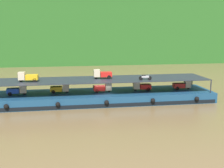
% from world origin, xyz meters
% --- Properties ---
extents(ground_plane, '(400.00, 400.00, 0.00)m').
position_xyz_m(ground_plane, '(0.00, 0.00, 0.00)').
color(ground_plane, brown).
extents(hillside_far_bank, '(134.34, 31.01, 31.46)m').
position_xyz_m(hillside_far_bank, '(0.00, 60.29, 17.72)').
color(hillside_far_bank, '#286023').
rests_on(hillside_far_bank, ground).
extents(cargo_barge, '(33.34, 7.95, 1.50)m').
position_xyz_m(cargo_barge, '(-0.00, -0.03, 0.75)').
color(cargo_barge, navy).
rests_on(cargo_barge, ground).
extents(cargo_rack, '(31.74, 6.61, 2.00)m').
position_xyz_m(cargo_rack, '(0.00, 0.00, 3.44)').
color(cargo_rack, '#232833').
rests_on(cargo_rack, cargo_barge).
extents(mini_truck_lower_stern, '(2.79, 1.29, 1.38)m').
position_xyz_m(mini_truck_lower_stern, '(-12.47, 0.18, 2.19)').
color(mini_truck_lower_stern, '#1E47B7').
rests_on(mini_truck_lower_stern, cargo_barge).
extents(mini_truck_lower_aft, '(2.78, 1.26, 1.38)m').
position_xyz_m(mini_truck_lower_aft, '(-6.35, 0.48, 2.19)').
color(mini_truck_lower_aft, gold).
rests_on(mini_truck_lower_aft, cargo_barge).
extents(mini_truck_lower_mid, '(2.77, 1.26, 1.38)m').
position_xyz_m(mini_truck_lower_mid, '(-0.01, -0.00, 2.19)').
color(mini_truck_lower_mid, red).
rests_on(mini_truck_lower_mid, cargo_barge).
extents(mini_truck_lower_fore, '(2.79, 1.29, 1.38)m').
position_xyz_m(mini_truck_lower_fore, '(6.11, 0.24, 2.19)').
color(mini_truck_lower_fore, red).
rests_on(mini_truck_lower_fore, cargo_barge).
extents(mini_truck_lower_bow, '(2.80, 1.30, 1.38)m').
position_xyz_m(mini_truck_lower_bow, '(12.69, 0.09, 2.19)').
color(mini_truck_lower_bow, red).
rests_on(mini_truck_lower_bow, cargo_barge).
extents(mini_truck_upper_stern, '(2.78, 1.28, 1.38)m').
position_xyz_m(mini_truck_upper_stern, '(-10.80, -0.42, 4.19)').
color(mini_truck_upper_stern, gold).
rests_on(mini_truck_upper_stern, cargo_rack).
extents(mini_truck_upper_mid, '(2.79, 1.28, 1.38)m').
position_xyz_m(mini_truck_upper_mid, '(0.02, 0.55, 4.19)').
color(mini_truck_upper_mid, red).
rests_on(mini_truck_upper_mid, cargo_rack).
extents(motorcycle_upper_port, '(1.90, 0.55, 0.87)m').
position_xyz_m(motorcycle_upper_port, '(6.00, -1.98, 3.93)').
color(motorcycle_upper_port, black).
rests_on(motorcycle_upper_port, cargo_rack).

